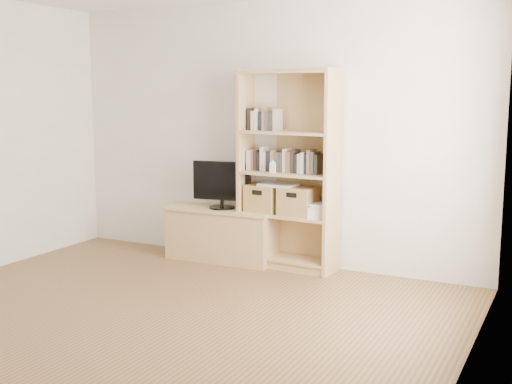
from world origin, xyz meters
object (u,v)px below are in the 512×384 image
Objects in this scene: television at (222,185)px; laptop at (278,185)px; bookshelf at (288,170)px; tv_stand at (222,235)px; basket_right at (298,201)px; basket_left at (264,198)px; baby_monitor at (273,168)px.

television is 1.75× the size of laptop.
laptop is (-0.09, -0.02, -0.15)m from bookshelf.
bookshelf is (0.71, 0.04, 0.71)m from tv_stand.
bookshelf is at bearing 178.41° from basket_right.
basket_right is 0.25m from laptop.
television is at bearing -1.67° from tv_stand.
basket_left is at bearing 176.13° from laptop.
tv_stand is 3.37× the size of basket_right.
bookshelf is 5.79× the size of basket_right.
tv_stand is 0.93m from basket_right.
television is 1.83× the size of basket_right.
tv_stand is 0.95m from baby_monitor.
television is 1.87× the size of basket_left.
basket_right reaches higher than tv_stand.
laptop is (0.17, -0.02, 0.15)m from basket_left.
basket_right is 0.96× the size of laptop.
basket_left is 0.22m from laptop.
television reaches higher than basket_left.
basket_left is at bearing -2.73° from television.
baby_monitor is 0.20m from laptop.
tv_stand is 1.01m from bookshelf.
basket_right is (0.38, -0.02, 0.00)m from basket_left.
basket_left is 0.93× the size of laptop.
baby_monitor is at bearing -99.74° from laptop.
laptop is at bearing -167.22° from bookshelf.
baby_monitor is 0.37m from basket_left.
basket_right is (0.83, 0.03, 0.42)m from tv_stand.
basket_right is (0.23, 0.09, -0.32)m from baby_monitor.
baby_monitor is 0.29× the size of basket_right.
laptop is (0.02, 0.09, -0.18)m from baby_monitor.
basket_left is (-0.14, 0.11, -0.32)m from baby_monitor.
basket_right is (0.83, 0.03, -0.10)m from television.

